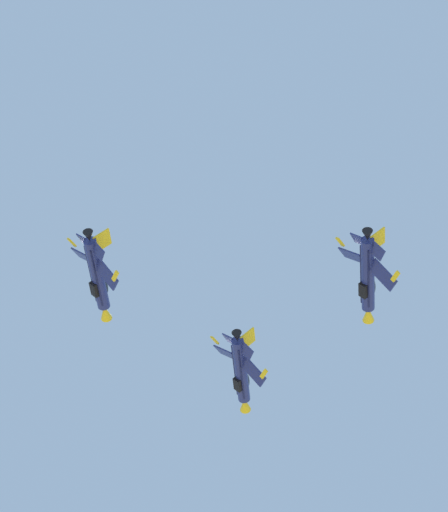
# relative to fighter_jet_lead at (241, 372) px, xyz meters

# --- Properties ---
(fighter_jet_lead) EXTENTS (7.75, 15.76, 7.26)m
(fighter_jet_lead) POSITION_rel_fighter_jet_lead_xyz_m (0.00, 0.00, 0.00)
(fighter_jet_lead) COLOR navy
(fighter_jet_left_wing) EXTENTS (7.41, 15.76, 7.59)m
(fighter_jet_left_wing) POSITION_rel_fighter_jet_lead_xyz_m (-21.22, -11.00, 4.12)
(fighter_jet_left_wing) COLOR navy
(fighter_jet_right_wing) EXTENTS (7.47, 15.76, 7.53)m
(fighter_jet_right_wing) POSITION_rel_fighter_jet_lead_xyz_m (12.85, -20.41, 0.22)
(fighter_jet_right_wing) COLOR navy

